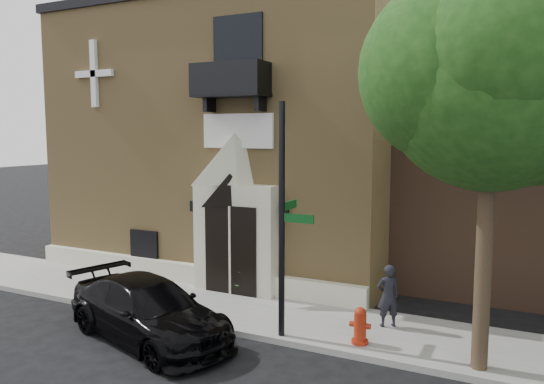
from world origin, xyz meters
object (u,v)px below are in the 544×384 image
Objects in this scene: fire_hydrant at (360,326)px; pedestrian_near at (388,296)px; black_sedan at (148,310)px; street_sign at (283,220)px.

pedestrian_near is at bearing 77.77° from fire_hydrant.
street_sign is at bearing -47.80° from black_sedan.
street_sign reaches higher than pedestrian_near.
fire_hydrant is 0.54× the size of pedestrian_near.
black_sedan is 5.74m from pedestrian_near.
street_sign is 3.51× the size of pedestrian_near.
fire_hydrant is 1.40m from pedestrian_near.
pedestrian_near reaches higher than fire_hydrant.
pedestrian_near is (4.91, 2.96, 0.21)m from black_sedan.
street_sign is at bearing -169.40° from fire_hydrant.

